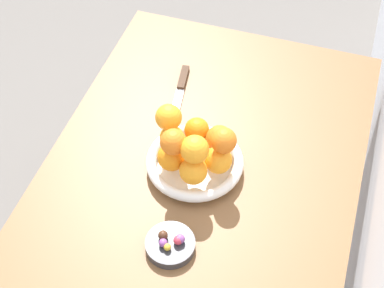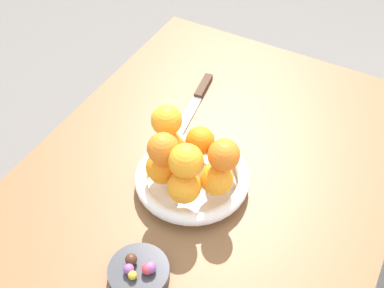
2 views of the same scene
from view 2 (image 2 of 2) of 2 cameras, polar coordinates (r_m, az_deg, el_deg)
dining_table at (r=1.08m, az=0.78°, el=-8.15°), size 1.10×0.76×0.74m
fruit_bowl at (r=1.00m, az=0.11°, el=-3.99°), size 0.24×0.24×0.04m
candy_dish at (r=0.90m, az=-6.52°, el=-14.80°), size 0.11×0.11×0.02m
orange_0 at (r=0.92m, az=-0.94°, el=-5.09°), size 0.07×0.07×0.07m
orange_1 at (r=0.93m, az=2.95°, el=-4.12°), size 0.07×0.07×0.07m
orange_2 at (r=0.97m, az=3.79°, el=-1.26°), size 0.07×0.07×0.07m
orange_3 at (r=1.00m, az=0.97°, el=0.36°), size 0.06×0.06×0.06m
orange_4 at (r=1.00m, az=-2.68°, el=-0.12°), size 0.06×0.06×0.06m
orange_5 at (r=0.95m, az=-3.45°, el=-2.72°), size 0.07×0.07×0.07m
orange_6 at (r=0.87m, az=-0.93°, el=-1.91°), size 0.07×0.07×0.07m
orange_7 at (r=0.89m, az=3.78°, el=-1.37°), size 0.06×0.06×0.06m
orange_8 at (r=0.96m, az=-3.03°, el=2.82°), size 0.06×0.06×0.06m
orange_9 at (r=0.89m, az=-3.44°, el=-0.54°), size 0.06×0.06×0.06m
candy_ball_0 at (r=0.87m, az=-7.28°, el=-15.07°), size 0.02×0.02×0.02m
candy_ball_1 at (r=0.88m, az=-7.23°, el=-13.42°), size 0.02×0.02×0.02m
candy_ball_2 at (r=0.87m, az=-5.31°, el=-14.52°), size 0.02×0.02×0.02m
candy_ball_3 at (r=0.88m, az=-7.50°, el=-14.49°), size 0.02×0.02×0.02m
candy_ball_4 at (r=0.87m, az=-4.96°, el=-14.38°), size 0.02×0.02×0.02m
knife at (r=1.19m, az=0.39°, el=5.05°), size 0.26×0.06×0.01m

